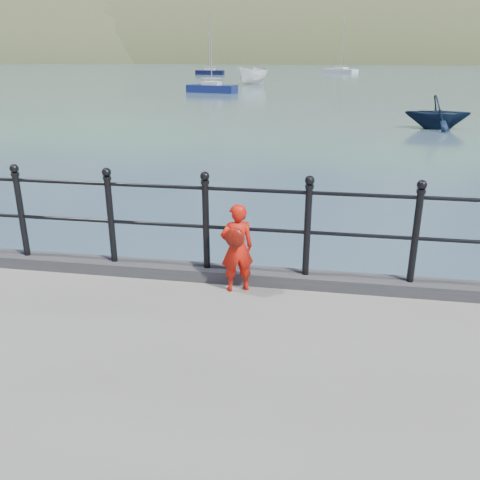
% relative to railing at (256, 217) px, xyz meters
% --- Properties ---
extents(ground, '(600.00, 600.00, 0.00)m').
position_rel_railing_xyz_m(ground, '(-0.00, 0.15, -1.82)').
color(ground, '#2D4251').
rests_on(ground, ground).
extents(kerb, '(60.00, 0.30, 0.15)m').
position_rel_railing_xyz_m(kerb, '(-0.00, -0.00, -0.75)').
color(kerb, '#28282B').
rests_on(kerb, quay).
extents(railing, '(18.11, 0.11, 1.20)m').
position_rel_railing_xyz_m(railing, '(0.00, 0.00, 0.00)').
color(railing, black).
rests_on(railing, kerb).
extents(far_shore, '(830.00, 200.00, 156.00)m').
position_rel_railing_xyz_m(far_shore, '(38.34, 239.56, -24.39)').
color(far_shore, '#333A21').
rests_on(far_shore, ground).
extents(child, '(0.45, 0.38, 1.05)m').
position_rel_railing_xyz_m(child, '(-0.18, -0.26, -0.29)').
color(child, red).
rests_on(child, quay).
extents(launch_white, '(4.19, 5.55, 2.02)m').
position_rel_railing_xyz_m(launch_white, '(-8.17, 55.22, -0.81)').
color(launch_white, white).
rests_on(launch_white, ground).
extents(launch_navy, '(3.14, 2.72, 1.63)m').
position_rel_railing_xyz_m(launch_navy, '(6.09, 21.46, -1.01)').
color(launch_navy, black).
rests_on(launch_navy, ground).
extents(sailboat_port, '(4.96, 2.63, 7.05)m').
position_rel_railing_xyz_m(sailboat_port, '(-10.20, 42.84, -1.48)').
color(sailboat_port, '#121C52').
rests_on(sailboat_port, ground).
extents(sailboat_deep, '(6.22, 5.54, 9.48)m').
position_rel_railing_xyz_m(sailboat_deep, '(2.41, 92.11, -1.48)').
color(sailboat_deep, silver).
rests_on(sailboat_deep, ground).
extents(sailboat_left, '(4.83, 1.87, 6.91)m').
position_rel_railing_xyz_m(sailboat_left, '(-19.28, 81.62, -1.48)').
color(sailboat_left, black).
rests_on(sailboat_left, ground).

